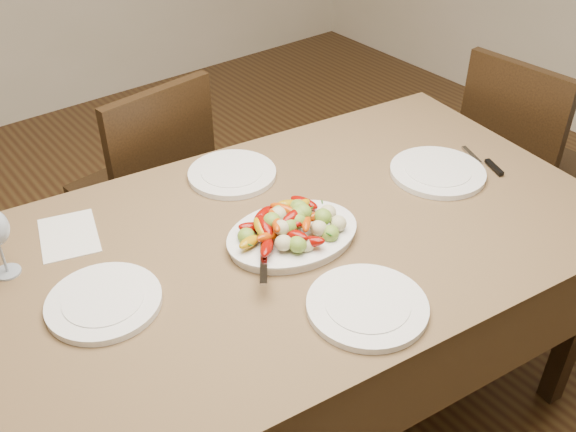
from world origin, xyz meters
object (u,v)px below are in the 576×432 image
(plate_near, at_px, (367,306))
(chair_far, at_px, (141,189))
(chair_right, at_px, (525,162))
(serving_platter, at_px, (293,237))
(plate_far, at_px, (232,174))
(plate_left, at_px, (104,302))
(plate_right, at_px, (437,172))
(dining_table, at_px, (288,331))

(plate_near, bearing_deg, chair_far, 90.34)
(chair_right, relative_size, serving_platter, 2.63)
(chair_right, bearing_deg, plate_far, 74.63)
(plate_near, bearing_deg, chair_right, 17.39)
(plate_left, bearing_deg, plate_right, -5.40)
(serving_platter, height_order, plate_left, serving_platter)
(chair_right, xyz_separation_m, serving_platter, (-1.30, -0.10, 0.30))
(dining_table, height_order, serving_platter, serving_platter)
(plate_right, bearing_deg, dining_table, 175.03)
(dining_table, xyz_separation_m, plate_near, (-0.03, -0.35, 0.39))
(chair_far, height_order, plate_right, chair_far)
(chair_far, relative_size, serving_platter, 2.63)
(plate_right, distance_m, plate_near, 0.66)
(plate_right, height_order, plate_near, same)
(chair_far, xyz_separation_m, plate_left, (-0.48, -0.81, 0.29))
(chair_right, relative_size, plate_right, 3.20)
(serving_platter, xyz_separation_m, plate_left, (-0.51, 0.08, -0.00))
(plate_right, relative_size, plate_near, 1.02)
(plate_left, relative_size, plate_far, 1.00)
(serving_platter, height_order, plate_right, serving_platter)
(serving_platter, height_order, plate_far, serving_platter)
(serving_platter, bearing_deg, plate_left, 170.99)
(plate_left, xyz_separation_m, plate_far, (0.57, 0.29, 0.00))
(dining_table, bearing_deg, plate_near, -95.58)
(plate_far, bearing_deg, plate_near, -96.70)
(chair_right, xyz_separation_m, plate_left, (-1.81, -0.02, 0.29))
(plate_left, xyz_separation_m, plate_near, (0.49, -0.40, 0.00))
(serving_platter, distance_m, plate_near, 0.32)
(plate_right, xyz_separation_m, plate_near, (-0.59, -0.30, 0.00))
(serving_platter, xyz_separation_m, plate_near, (-0.03, -0.32, -0.00))
(plate_right, bearing_deg, plate_far, 142.68)
(chair_right, relative_size, plate_far, 3.45)
(plate_far, relative_size, plate_near, 0.95)
(dining_table, bearing_deg, plate_left, 174.15)
(plate_right, distance_m, plate_far, 0.64)
(plate_near, bearing_deg, plate_left, 140.47)
(dining_table, bearing_deg, plate_right, -4.97)
(plate_near, bearing_deg, dining_table, 84.42)
(chair_right, height_order, plate_right, chair_right)
(dining_table, bearing_deg, chair_right, 3.02)
(dining_table, relative_size, chair_right, 1.94)
(serving_platter, relative_size, plate_right, 1.21)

